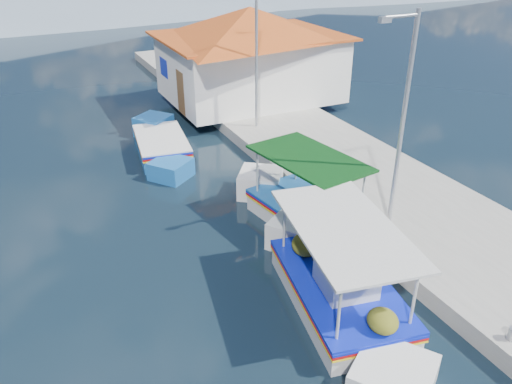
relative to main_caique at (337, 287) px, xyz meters
name	(u,v)px	position (x,y,z in m)	size (l,w,h in m)	color
ground	(285,323)	(-1.49, -0.10, -0.48)	(160.00, 160.00, 0.00)	black
quay	(346,169)	(4.41, 5.90, -0.23)	(5.00, 44.00, 0.50)	#9F9D95
bollards	(309,178)	(2.31, 5.15, 0.17)	(0.20, 17.20, 0.30)	#A5A8AD
main_caique	(337,287)	(0.00, 0.00, 0.00)	(3.09, 7.44, 2.49)	silver
caique_green_canopy	(305,212)	(1.28, 3.65, -0.10)	(2.70, 6.65, 2.52)	silver
caique_blue_hull	(161,147)	(-1.22, 10.87, -0.17)	(2.45, 6.32, 1.14)	#1B5DA5
harbor_building	(250,52)	(4.71, 14.90, 2.30)	(10.49, 10.49, 4.40)	white
lamp_post_near	(401,114)	(3.02, 1.90, 3.37)	(1.21, 0.14, 6.00)	#A5A8AD
lamp_post_far	(254,48)	(3.02, 10.90, 3.37)	(1.21, 0.14, 6.00)	#A5A8AD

